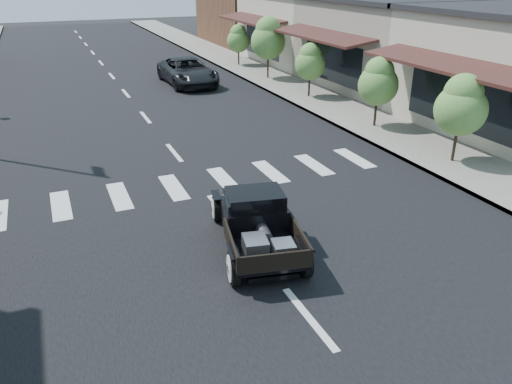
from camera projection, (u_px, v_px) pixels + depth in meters
name	position (u px, v px, depth m)	size (l,w,h in m)	color
ground	(249.00, 245.00, 11.91)	(120.00, 120.00, 0.00)	black
road	(133.00, 102.00, 24.49)	(14.00, 80.00, 0.02)	black
road_markings	(156.00, 130.00, 20.30)	(12.00, 60.00, 0.06)	silver
sidewalk_right	(288.00, 86.00, 27.50)	(3.00, 80.00, 0.15)	gray
storefront_mid	(412.00, 44.00, 27.25)	(10.00, 9.00, 4.50)	gray
storefront_far	(328.00, 27.00, 34.80)	(10.00, 9.00, 4.50)	beige
far_building_right	(274.00, 0.00, 42.85)	(11.00, 10.00, 7.00)	brown
small_tree_a	(459.00, 120.00, 16.14)	(1.67, 1.67, 2.78)	#54833C
small_tree_b	(377.00, 93.00, 19.87)	(1.59, 1.59, 2.65)	#54833C
small_tree_c	(310.00, 71.00, 24.59)	(1.50, 1.50, 2.50)	#54833C
small_tree_d	(268.00, 49.00, 28.62)	(1.98, 1.98, 3.30)	#54833C
small_tree_e	(238.00, 45.00, 32.74)	(1.48, 1.48, 2.47)	#54833C
hotrod_pickup	(256.00, 221.00, 11.55)	(1.87, 4.00, 1.39)	black
second_car	(188.00, 72.00, 27.93)	(2.41, 5.22, 1.45)	black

